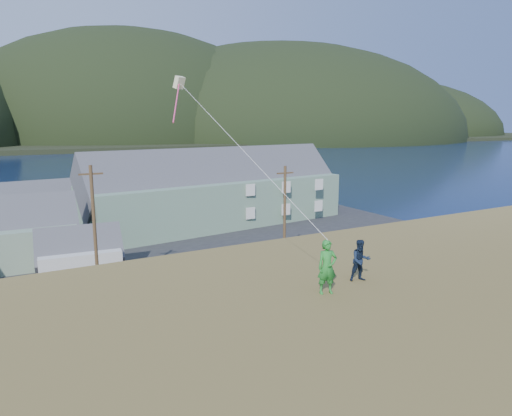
{
  "coord_description": "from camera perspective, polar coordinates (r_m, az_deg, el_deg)",
  "views": [
    {
      "loc": [
        -9.15,
        -30.81,
        12.79
      ],
      "look_at": [
        1.07,
        -12.3,
        8.8
      ],
      "focal_mm": 32.0,
      "sensor_mm": 36.0,
      "label": 1
    }
  ],
  "objects": [
    {
      "name": "kite_flyer_green",
      "position": [
        15.27,
        8.88,
        -7.3
      ],
      "size": [
        0.75,
        0.59,
        1.81
      ],
      "primitive_type": "imported",
      "rotation": [
        0.0,
        0.0,
        -0.26
      ],
      "color": "#227F2B",
      "rests_on": "hillside"
    },
    {
      "name": "grass_strip",
      "position": [
        32.8,
        -10.63,
        -12.36
      ],
      "size": [
        110.0,
        8.0,
        0.1
      ],
      "primitive_type": "cube",
      "color": "#4C3D19",
      "rests_on": "ground"
    },
    {
      "name": "wharf",
      "position": [
        71.94,
        -25.93,
        -0.28
      ],
      "size": [
        26.0,
        14.0,
        0.9
      ],
      "primitive_type": "cube",
      "color": "gray",
      "rests_on": "ground"
    },
    {
      "name": "waterfront_lot",
      "position": [
        50.31,
        -17.51,
        -4.48
      ],
      "size": [
        72.0,
        36.0,
        0.12
      ],
      "primitive_type": "cube",
      "color": "#28282B",
      "rests_on": "ground"
    },
    {
      "name": "far_hills",
      "position": [
        313.58,
        -20.89,
        8.02
      ],
      "size": [
        760.0,
        265.0,
        143.0
      ],
      "color": "black",
      "rests_on": "ground"
    },
    {
      "name": "shed_white",
      "position": [
        40.33,
        -21.16,
        -5.48
      ],
      "size": [
        7.02,
        4.94,
        5.31
      ],
      "rotation": [
        0.0,
        0.0,
        -0.08
      ],
      "color": "silver",
      "rests_on": "waterfront_lot"
    },
    {
      "name": "far_shore",
      "position": [
        361.12,
        -27.69,
        7.61
      ],
      "size": [
        900.0,
        320.0,
        2.0
      ],
      "primitive_type": "cube",
      "color": "black",
      "rests_on": "ground"
    },
    {
      "name": "utility_poles",
      "position": [
        33.66,
        -19.73,
        -3.82
      ],
      "size": [
        32.63,
        0.24,
        9.82
      ],
      "color": "#47331E",
      "rests_on": "waterfront_lot"
    },
    {
      "name": "kite_flyer_navy",
      "position": [
        16.72,
        12.94,
        -6.41
      ],
      "size": [
        0.87,
        0.76,
        1.5
      ],
      "primitive_type": "imported",
      "rotation": [
        0.0,
        0.0,
        -0.3
      ],
      "color": "#121E33",
      "rests_on": "hillside"
    },
    {
      "name": "kite_rig",
      "position": [
        21.62,
        -9.39,
        14.65
      ],
      "size": [
        1.45,
        4.91,
        10.89
      ],
      "color": "beige",
      "rests_on": "ground"
    },
    {
      "name": "shed_palegreen_near",
      "position": [
        46.24,
        -27.87,
        -2.95
      ],
      "size": [
        10.77,
        7.06,
        7.68
      ],
      "rotation": [
        0.0,
        0.0,
        -0.04
      ],
      "color": "gray",
      "rests_on": "waterfront_lot"
    },
    {
      "name": "shed_palegreen_far",
      "position": [
        60.21,
        -26.28,
        -0.02
      ],
      "size": [
        11.22,
        7.05,
        7.21
      ],
      "rotation": [
        0.0,
        0.0,
        0.09
      ],
      "color": "slate",
      "rests_on": "waterfront_lot"
    },
    {
      "name": "parked_cars",
      "position": [
        53.48,
        -27.75,
        -3.49
      ],
      "size": [
        17.84,
        13.01,
        1.58
      ],
      "color": "slate",
      "rests_on": "waterfront_lot"
    },
    {
      "name": "ground",
      "position": [
        34.59,
        -11.7,
        -11.25
      ],
      "size": [
        900.0,
        900.0,
        0.0
      ],
      "primitive_type": "plane",
      "color": "#0A1638",
      "rests_on": "ground"
    },
    {
      "name": "lodge",
      "position": [
        57.17,
        -4.72,
        2.32
      ],
      "size": [
        34.11,
        13.02,
        11.7
      ],
      "rotation": [
        0.0,
        0.0,
        0.11
      ],
      "color": "gray",
      "rests_on": "waterfront_lot"
    }
  ]
}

